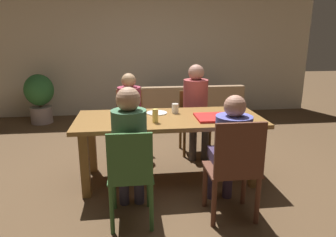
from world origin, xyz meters
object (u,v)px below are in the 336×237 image
object	(u,v)px
pizza_box_0	(213,117)
drinking_glass_2	(175,108)
chair_3	(131,173)
drinking_glass_0	(155,116)
chair_0	(194,118)
person_3	(130,143)
person_2	(230,145)
person_0	(196,103)
chair_1	(130,120)
person_1	(130,109)
plate_1	(128,113)
couch	(190,107)
plate_0	(157,113)
chair_2	(235,168)
dining_table	(169,126)
drinking_glass_1	(129,118)
potted_plant	(40,96)

from	to	relation	value
pizza_box_0	drinking_glass_2	size ratio (longest dim) A/B	3.30
chair_3	drinking_glass_0	distance (m)	0.80
chair_0	person_3	xyz separation A→B (m)	(-0.91, -1.61, 0.23)
person_2	person_0	bearing A→B (deg)	90.00
chair_1	chair_3	world-z (taller)	chair_1
chair_1	person_1	distance (m)	0.24
plate_1	drinking_glass_0	size ratio (longest dim) A/B	1.55
couch	chair_3	bearing A→B (deg)	-109.18
pizza_box_0	plate_0	bearing A→B (deg)	153.00
drinking_glass_2	plate_1	bearing A→B (deg)	173.97
person_3	couch	distance (m)	3.42
chair_2	pizza_box_0	distance (m)	0.82
dining_table	drinking_glass_1	world-z (taller)	drinking_glass_1
chair_3	chair_0	bearing A→B (deg)	62.61
drinking_glass_1	drinking_glass_2	distance (m)	0.65
person_2	person_1	bearing A→B (deg)	120.96
dining_table	person_3	world-z (taller)	person_3
chair_2	person_2	xyz separation A→B (m)	(-0.00, 0.15, 0.16)
person_0	drinking_glass_2	xyz separation A→B (m)	(-0.37, -0.58, 0.07)
person_3	drinking_glass_2	bearing A→B (deg)	59.43
person_0	chair_1	bearing A→B (deg)	170.85
potted_plant	chair_2	bearing A→B (deg)	-53.85
plate_0	chair_2	bearing A→B (deg)	-61.50
chair_0	chair_1	distance (m)	0.91
pizza_box_0	couch	distance (m)	2.63
chair_2	drinking_glass_1	world-z (taller)	chair_2
chair_0	plate_0	xyz separation A→B (m)	(-0.59, -0.69, 0.26)
person_1	chair_2	distance (m)	1.90
chair_2	person_2	world-z (taller)	person_2
drinking_glass_0	couch	bearing A→B (deg)	71.50
drinking_glass_1	drinking_glass_0	bearing A→B (deg)	-2.54
person_2	pizza_box_0	xyz separation A→B (m)	(0.01, 0.63, 0.09)
chair_0	person_1	bearing A→B (deg)	-172.73
dining_table	plate_1	size ratio (longest dim) A/B	9.13
dining_table	drinking_glass_0	world-z (taller)	drinking_glass_0
chair_1	chair_2	world-z (taller)	chair_2
drinking_glass_0	pizza_box_0	bearing A→B (deg)	7.20
plate_1	drinking_glass_0	bearing A→B (deg)	-56.66
dining_table	person_1	distance (m)	0.88
couch	potted_plant	distance (m)	2.86
person_2	drinking_glass_0	bearing A→B (deg)	139.11
dining_table	person_3	bearing A→B (deg)	-121.10
person_3	drinking_glass_1	distance (m)	0.55
person_0	couch	size ratio (longest dim) A/B	0.66
drinking_glass_1	plate_1	bearing A→B (deg)	90.72
chair_2	chair_3	size ratio (longest dim) A/B	1.06
plate_1	chair_0	bearing A→B (deg)	35.10
plate_0	dining_table	bearing A→B (deg)	-56.85
chair_0	drinking_glass_1	distance (m)	1.44
chair_0	chair_1	size ratio (longest dim) A/B	0.96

